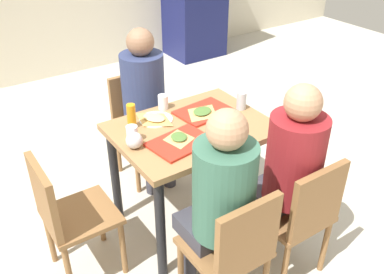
# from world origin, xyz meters

# --- Properties ---
(ground_plane) EXTENTS (10.00, 10.00, 0.02)m
(ground_plane) POSITION_xyz_m (0.00, 0.00, -0.01)
(ground_plane) COLOR beige
(main_table) EXTENTS (0.98, 0.74, 0.78)m
(main_table) POSITION_xyz_m (0.00, 0.00, 0.65)
(main_table) COLOR #9E7247
(main_table) RESTS_ON ground_plane
(chair_near_left) EXTENTS (0.40, 0.40, 0.84)m
(chair_near_left) POSITION_xyz_m (-0.25, -0.76, 0.49)
(chair_near_left) COLOR olive
(chair_near_left) RESTS_ON ground_plane
(chair_near_right) EXTENTS (0.40, 0.40, 0.84)m
(chair_near_right) POSITION_xyz_m (0.25, -0.76, 0.49)
(chair_near_right) COLOR olive
(chair_near_right) RESTS_ON ground_plane
(chair_far_side) EXTENTS (0.40, 0.40, 0.84)m
(chair_far_side) POSITION_xyz_m (0.00, 0.76, 0.49)
(chair_far_side) COLOR olive
(chair_far_side) RESTS_ON ground_plane
(chair_left_end) EXTENTS (0.40, 0.40, 0.84)m
(chair_left_end) POSITION_xyz_m (-0.88, 0.00, 0.49)
(chair_left_end) COLOR olive
(chair_left_end) RESTS_ON ground_plane
(person_in_red) EXTENTS (0.32, 0.42, 1.25)m
(person_in_red) POSITION_xyz_m (-0.25, -0.62, 0.74)
(person_in_red) COLOR #383842
(person_in_red) RESTS_ON ground_plane
(person_in_brown_jacket) EXTENTS (0.32, 0.42, 1.25)m
(person_in_brown_jacket) POSITION_xyz_m (0.25, -0.62, 0.74)
(person_in_brown_jacket) COLOR #383842
(person_in_brown_jacket) RESTS_ON ground_plane
(person_far_side) EXTENTS (0.32, 0.42, 1.25)m
(person_far_side) POSITION_xyz_m (-0.00, 0.62, 0.74)
(person_far_side) COLOR #383842
(person_far_side) RESTS_ON ground_plane
(tray_red_near) EXTENTS (0.39, 0.31, 0.02)m
(tray_red_near) POSITION_xyz_m (-0.17, -0.13, 0.79)
(tray_red_near) COLOR red
(tray_red_near) RESTS_ON main_table
(tray_red_far) EXTENTS (0.38, 0.29, 0.02)m
(tray_red_far) POSITION_xyz_m (0.17, 0.11, 0.79)
(tray_red_far) COLOR red
(tray_red_far) RESTS_ON main_table
(paper_plate_center) EXTENTS (0.22, 0.22, 0.01)m
(paper_plate_center) POSITION_xyz_m (-0.15, 0.20, 0.78)
(paper_plate_center) COLOR white
(paper_plate_center) RESTS_ON main_table
(paper_plate_near_edge) EXTENTS (0.22, 0.22, 0.01)m
(paper_plate_near_edge) POSITION_xyz_m (0.15, -0.20, 0.78)
(paper_plate_near_edge) COLOR white
(paper_plate_near_edge) RESTS_ON main_table
(pizza_slice_a) EXTENTS (0.20, 0.21, 0.02)m
(pizza_slice_a) POSITION_xyz_m (-0.16, -0.10, 0.80)
(pizza_slice_a) COLOR #DBAD60
(pizza_slice_a) RESTS_ON tray_red_near
(pizza_slice_b) EXTENTS (0.25, 0.23, 0.02)m
(pizza_slice_b) POSITION_xyz_m (0.14, 0.09, 0.80)
(pizza_slice_b) COLOR #DBAD60
(pizza_slice_b) RESTS_ON tray_red_far
(pizza_slice_c) EXTENTS (0.22, 0.26, 0.02)m
(pizza_slice_c) POSITION_xyz_m (-0.16, 0.20, 0.80)
(pizza_slice_c) COLOR tan
(pizza_slice_c) RESTS_ON paper_plate_center
(plastic_cup_a) EXTENTS (0.07, 0.07, 0.10)m
(plastic_cup_a) POSITION_xyz_m (-0.02, 0.32, 0.83)
(plastic_cup_a) COLOR white
(plastic_cup_a) RESTS_ON main_table
(plastic_cup_b) EXTENTS (0.07, 0.07, 0.10)m
(plastic_cup_b) POSITION_xyz_m (0.02, -0.32, 0.83)
(plastic_cup_b) COLOR white
(plastic_cup_b) RESTS_ON main_table
(plastic_cup_c) EXTENTS (0.07, 0.07, 0.10)m
(plastic_cup_c) POSITION_xyz_m (-0.39, 0.06, 0.83)
(plastic_cup_c) COLOR white
(plastic_cup_c) RESTS_ON main_table
(soda_can) EXTENTS (0.07, 0.07, 0.12)m
(soda_can) POSITION_xyz_m (0.42, 0.02, 0.84)
(soda_can) COLOR #B7BCC6
(soda_can) RESTS_ON main_table
(condiment_bottle) EXTENTS (0.06, 0.06, 0.16)m
(condiment_bottle) POSITION_xyz_m (-0.32, 0.20, 0.86)
(condiment_bottle) COLOR orange
(condiment_bottle) RESTS_ON main_table
(foil_bundle) EXTENTS (0.10, 0.10, 0.10)m
(foil_bundle) POSITION_xyz_m (-0.42, -0.02, 0.83)
(foil_bundle) COLOR silver
(foil_bundle) RESTS_ON main_table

